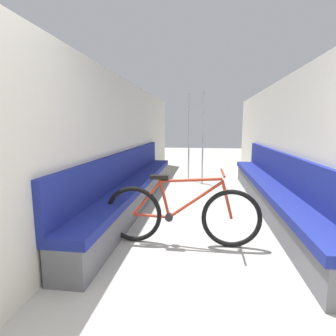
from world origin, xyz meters
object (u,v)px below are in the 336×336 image
object	(u,v)px
bicycle	(181,214)
grab_pole_far	(189,139)
bench_seat_row_left	(135,186)
grab_pole_near	(203,140)
bench_seat_row_right	(271,191)

from	to	relation	value
bicycle	grab_pole_far	bearing A→B (deg)	99.57
grab_pole_far	bench_seat_row_left	bearing A→B (deg)	-110.93
bench_seat_row_left	bicycle	bearing A→B (deg)	-58.12
grab_pole_near	grab_pole_far	world-z (taller)	same
bench_seat_row_left	grab_pole_far	bearing A→B (deg)	69.07
bench_seat_row_left	bicycle	xyz separation A→B (m)	(0.91, -1.47, 0.05)
bench_seat_row_right	grab_pole_far	world-z (taller)	grab_pole_far
bench_seat_row_left	grab_pole_near	world-z (taller)	grab_pole_near
bench_seat_row_right	grab_pole_far	distance (m)	2.64
bench_seat_row_left	grab_pole_near	size ratio (longest dim) A/B	2.35
bench_seat_row_left	bench_seat_row_right	world-z (taller)	same
grab_pole_near	grab_pole_far	size ratio (longest dim) A/B	1.00
bench_seat_row_right	bicycle	distance (m)	1.98
grab_pole_far	bicycle	bearing A→B (deg)	-88.16
bench_seat_row_right	grab_pole_far	bearing A→B (deg)	124.76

